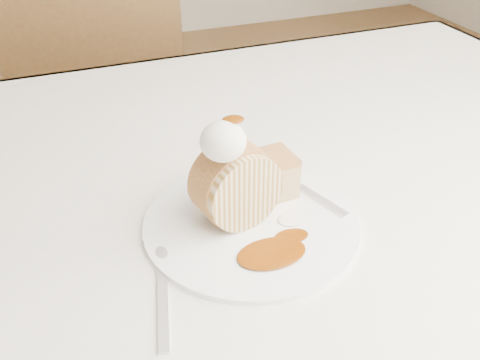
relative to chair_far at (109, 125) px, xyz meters
name	(u,v)px	position (x,y,z in m)	size (l,w,h in m)	color
table	(236,221)	(0.09, -0.72, 0.18)	(1.40, 0.90, 0.75)	silver
chair_far	(109,125)	(0.00, 0.00, 0.00)	(0.47, 0.47, 0.85)	brown
plate	(251,223)	(0.06, -0.84, 0.27)	(0.26, 0.26, 0.01)	white
roulade_slice	(237,185)	(0.04, -0.83, 0.32)	(0.09, 0.09, 0.05)	beige
cake_chunk	(270,177)	(0.10, -0.80, 0.30)	(0.06, 0.05, 0.05)	#B18142
whipped_cream	(223,141)	(0.03, -0.84, 0.39)	(0.05, 0.05, 0.04)	white
caramel_drizzle	(233,115)	(0.04, -0.83, 0.41)	(0.02, 0.02, 0.01)	#642B04
caramel_pool	(272,253)	(0.06, -0.90, 0.27)	(0.08, 0.05, 0.00)	#642B04
fork	(314,195)	(0.15, -0.82, 0.27)	(0.02, 0.15, 0.00)	silver
spoon	(163,306)	(-0.07, -0.93, 0.27)	(0.02, 0.14, 0.00)	silver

